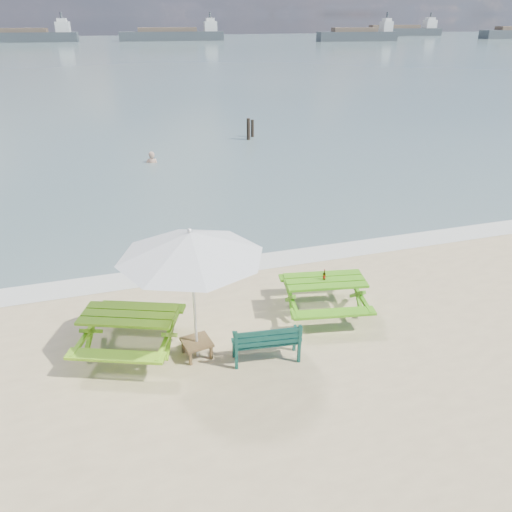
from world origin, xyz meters
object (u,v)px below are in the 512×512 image
object	(u,v)px
side_table	(197,348)
beer_bottle	(324,276)
picnic_table_right	(324,296)
swimmer	(153,169)
patio_umbrella	(191,245)
park_bench	(266,349)
picnic_table_left	(130,333)

from	to	relation	value
side_table	beer_bottle	distance (m)	3.04
picnic_table_right	side_table	xyz separation A→B (m)	(-2.90, -0.71, -0.21)
beer_bottle	side_table	bearing A→B (deg)	-166.11
picnic_table_right	swimmer	xyz separation A→B (m)	(-2.12, 13.33, -0.68)
patio_umbrella	beer_bottle	size ratio (longest dim) A/B	12.63
picnic_table_right	park_bench	xyz separation A→B (m)	(-1.70, -1.19, -0.15)
picnic_table_right	picnic_table_left	bearing A→B (deg)	-177.48
side_table	swimmer	size ratio (longest dim) A/B	0.38
picnic_table_left	park_bench	world-z (taller)	picnic_table_left
beer_bottle	swimmer	size ratio (longest dim) A/B	0.15
side_table	patio_umbrella	distance (m)	2.13
beer_bottle	swimmer	distance (m)	13.55
side_table	patio_umbrella	bearing A→B (deg)	180.00
side_table	beer_bottle	world-z (taller)	beer_bottle
picnic_table_left	swimmer	size ratio (longest dim) A/B	1.56
park_bench	beer_bottle	world-z (taller)	beer_bottle
picnic_table_left	beer_bottle	distance (m)	4.06
picnic_table_right	side_table	world-z (taller)	picnic_table_right
picnic_table_right	swimmer	distance (m)	13.52
beer_bottle	swimmer	world-z (taller)	beer_bottle
side_table	patio_umbrella	world-z (taller)	patio_umbrella
patio_umbrella	park_bench	bearing A→B (deg)	-21.81
park_bench	patio_umbrella	size ratio (longest dim) A/B	0.44
picnic_table_right	swimmer	bearing A→B (deg)	99.04
picnic_table_left	side_table	xyz separation A→B (m)	(1.16, -0.53, -0.22)
patio_umbrella	beer_bottle	xyz separation A→B (m)	(2.87, 0.71, -1.43)
picnic_table_right	park_bench	size ratio (longest dim) A/B	1.65
park_bench	picnic_table_left	bearing A→B (deg)	156.79
beer_bottle	swimmer	xyz separation A→B (m)	(-2.09, 13.33, -1.17)
side_table	park_bench	bearing A→B (deg)	-21.81
park_bench	swimmer	size ratio (longest dim) A/B	0.83
park_bench	patio_umbrella	distance (m)	2.44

